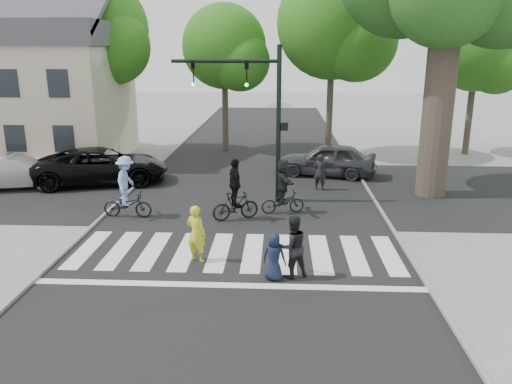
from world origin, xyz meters
The scene contains 23 objects.
ground centered at (0.00, 0.00, 0.00)m, with size 120.00×120.00×0.00m, color gray.
road_stem centered at (0.00, 5.00, 0.01)m, with size 10.00×70.00×0.01m, color black.
road_cross centered at (0.00, 8.00, 0.01)m, with size 70.00×10.00×0.01m, color black.
curb_left centered at (-5.05, 5.00, 0.05)m, with size 0.10×70.00×0.10m, color gray.
curb_right centered at (5.05, 5.00, 0.05)m, with size 0.10×70.00×0.10m, color gray.
crosswalk centered at (0.00, 0.66, 0.01)m, with size 10.00×3.85×0.01m.
traffic_signal centered at (0.35, 6.20, 3.90)m, with size 4.45×0.29×6.00m.
bg_tree_0 centered at (-13.74, 16.00, 6.14)m, with size 5.46×5.20×8.97m.
bg_tree_1 centered at (-8.70, 15.48, 6.65)m, with size 6.09×5.80×9.80m.
bg_tree_2 centered at (-1.76, 16.62, 5.78)m, with size 5.04×4.80×8.40m.
bg_tree_3 centered at (4.31, 15.27, 6.94)m, with size 6.30×6.00×10.20m.
bg_tree_4 centered at (12.23, 16.12, 5.64)m, with size 4.83×4.60×8.15m.
house centered at (-11.49, 13.98, 3.80)m, with size 8.40×8.10×8.82m.
pedestrian_woman centered at (-1.05, 0.31, 0.83)m, with size 0.60×0.40×1.65m, color gold.
pedestrian_child centered at (1.15, -0.78, 0.63)m, with size 0.62×0.40×1.27m, color #141D35.
pedestrian_adult centered at (1.63, -0.58, 0.85)m, with size 0.82×0.64×1.70m, color black.
cyclist_left centered at (-4.16, 4.06, 0.97)m, with size 1.78×1.17×2.23m.
cyclist_mid centered at (-0.27, 3.96, 0.90)m, with size 1.74×1.11×2.20m.
cyclist_right centered at (1.40, 4.80, 0.90)m, with size 1.67×1.54×2.01m.
car_suv centered at (-6.69, 8.68, 0.80)m, with size 2.67×5.79×1.61m, color black.
car_silver centered at (-10.19, 7.69, 0.73)m, with size 1.54×4.42×1.46m, color #A1A1A6.
car_grey centered at (3.52, 10.64, 0.78)m, with size 1.84×4.58×1.56m, color #313235.
bystander_dark centered at (2.98, 8.05, 0.78)m, with size 0.57×0.37×1.57m, color black.
Camera 1 is at (1.28, -12.72, 5.77)m, focal length 35.00 mm.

